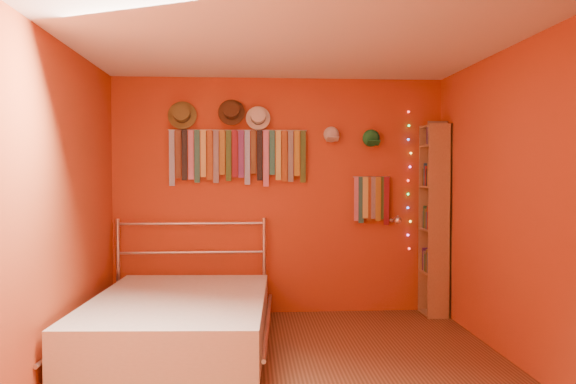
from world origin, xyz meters
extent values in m
plane|color=#502F1B|center=(0.00, 0.00, 0.00)|extent=(3.50, 3.50, 0.00)
cube|color=maroon|center=(0.00, 1.75, 1.25)|extent=(3.50, 0.02, 2.50)
cube|color=maroon|center=(1.75, 0.00, 1.25)|extent=(0.02, 3.50, 2.50)
cube|color=maroon|center=(-1.75, 0.00, 1.25)|extent=(0.02, 3.50, 2.50)
cube|color=white|center=(0.00, 0.00, 2.50)|extent=(3.50, 3.50, 0.02)
cylinder|color=silver|center=(-0.44, 1.70, 1.94)|extent=(1.45, 0.01, 0.01)
cube|color=#7091C7|center=(-1.12, 1.69, 1.65)|extent=(0.06, 0.01, 0.58)
cube|color=#53291B|center=(-1.06, 1.68, 1.69)|extent=(0.06, 0.01, 0.50)
cube|color=black|center=(-0.99, 1.68, 1.68)|extent=(0.06, 0.01, 0.53)
cube|color=#A9547F|center=(-0.93, 1.69, 1.69)|extent=(0.06, 0.01, 0.52)
cube|color=#1A5E56|center=(-0.86, 1.68, 1.67)|extent=(0.06, 0.01, 0.55)
cube|color=#CEB152|center=(-0.80, 1.68, 1.70)|extent=(0.06, 0.01, 0.49)
cube|color=brown|center=(-0.73, 1.69, 1.68)|extent=(0.06, 0.01, 0.52)
cube|color=navy|center=(-0.67, 1.68, 1.67)|extent=(0.06, 0.01, 0.55)
cube|color=brown|center=(-0.60, 1.68, 1.71)|extent=(0.06, 0.01, 0.47)
cube|color=#244C1E|center=(-0.54, 1.69, 1.68)|extent=(0.06, 0.01, 0.53)
cube|color=maroon|center=(-0.47, 1.68, 1.70)|extent=(0.06, 0.01, 0.49)
cube|color=#4E1A6A|center=(-0.40, 1.68, 1.70)|extent=(0.06, 0.01, 0.50)
cube|color=#7690D2|center=(-0.34, 1.69, 1.66)|extent=(0.06, 0.01, 0.57)
cube|color=#523A1B|center=(-0.27, 1.68, 1.72)|extent=(0.06, 0.01, 0.45)
cube|color=black|center=(-0.21, 1.68, 1.68)|extent=(0.06, 0.01, 0.53)
cube|color=#C4629C|center=(-0.14, 1.69, 1.65)|extent=(0.06, 0.01, 0.59)
cube|color=#1B6056|center=(-0.08, 1.68, 1.71)|extent=(0.06, 0.01, 0.47)
cube|color=#C1C850|center=(-0.01, 1.68, 1.68)|extent=(0.06, 0.01, 0.52)
cube|color=brown|center=(0.05, 1.69, 1.68)|extent=(0.06, 0.01, 0.54)
cube|color=navy|center=(0.12, 1.68, 1.67)|extent=(0.06, 0.01, 0.54)
cube|color=olive|center=(0.18, 1.68, 1.70)|extent=(0.06, 0.01, 0.48)
cube|color=#2A471C|center=(0.25, 1.69, 1.67)|extent=(0.06, 0.01, 0.55)
cylinder|color=silver|center=(0.98, 1.70, 1.45)|extent=(0.40, 0.01, 0.01)
cube|color=#B85C82|center=(0.82, 1.69, 1.22)|extent=(0.06, 0.01, 0.47)
cube|color=#174A52|center=(0.87, 1.68, 1.21)|extent=(0.06, 0.01, 0.49)
cube|color=#D0C253|center=(0.92, 1.68, 1.23)|extent=(0.06, 0.01, 0.44)
cube|color=maroon|center=(0.96, 1.69, 1.22)|extent=(0.06, 0.01, 0.47)
cube|color=navy|center=(1.01, 1.68, 1.23)|extent=(0.06, 0.01, 0.45)
cube|color=#95641B|center=(1.05, 1.68, 1.22)|extent=(0.06, 0.01, 0.47)
cube|color=#244C1E|center=(1.10, 1.69, 1.23)|extent=(0.06, 0.01, 0.46)
cube|color=maroon|center=(1.14, 1.68, 1.20)|extent=(0.06, 0.01, 0.52)
cylinder|color=brown|center=(-1.01, 1.69, 2.09)|extent=(0.30, 0.07, 0.29)
cylinder|color=brown|center=(-1.01, 1.64, 2.11)|extent=(0.17, 0.15, 0.19)
cylinder|color=#332314|center=(-1.01, 1.66, 2.10)|extent=(0.18, 0.06, 0.18)
cylinder|color=#402917|center=(-0.50, 1.69, 2.13)|extent=(0.28, 0.07, 0.27)
cylinder|color=#402917|center=(-0.50, 1.64, 2.14)|extent=(0.16, 0.14, 0.18)
cylinder|color=black|center=(-0.50, 1.67, 2.13)|extent=(0.17, 0.06, 0.17)
cylinder|color=beige|center=(-0.23, 1.69, 2.07)|extent=(0.26, 0.06, 0.25)
cylinder|color=beige|center=(-0.23, 1.65, 2.08)|extent=(0.15, 0.13, 0.17)
cylinder|color=black|center=(-0.23, 1.67, 2.08)|extent=(0.16, 0.05, 0.16)
ellipsoid|color=silver|center=(0.55, 1.70, 1.90)|extent=(0.17, 0.13, 0.17)
cube|color=silver|center=(0.55, 1.59, 1.85)|extent=(0.13, 0.09, 0.05)
ellipsoid|color=#1A7637|center=(0.98, 1.70, 1.87)|extent=(0.18, 0.14, 0.18)
cube|color=#1A7637|center=(0.98, 1.59, 1.81)|extent=(0.13, 0.10, 0.05)
sphere|color=#FF3333|center=(1.39, 1.71, 2.15)|extent=(0.02, 0.02, 0.02)
sphere|color=#33FF4C|center=(1.39, 1.71, 2.00)|extent=(0.02, 0.02, 0.02)
sphere|color=#4C66FF|center=(1.38, 1.71, 1.86)|extent=(0.02, 0.02, 0.02)
sphere|color=yellow|center=(1.41, 1.71, 1.71)|extent=(0.02, 0.02, 0.02)
sphere|color=#FF4CCC|center=(1.41, 1.71, 1.56)|extent=(0.02, 0.02, 0.02)
sphere|color=#FF3333|center=(1.39, 1.71, 1.41)|extent=(0.02, 0.02, 0.02)
sphere|color=#33FF4C|center=(1.39, 1.71, 1.27)|extent=(0.02, 0.02, 0.02)
sphere|color=#4C66FF|center=(1.39, 1.71, 1.12)|extent=(0.02, 0.02, 0.02)
sphere|color=yellow|center=(1.41, 1.71, 0.97)|extent=(0.02, 0.02, 0.02)
sphere|color=#FF4CCC|center=(1.39, 1.71, 0.83)|extent=(0.02, 0.02, 0.02)
sphere|color=#FF3333|center=(1.40, 1.71, 0.68)|extent=(0.02, 0.02, 0.02)
cylinder|color=silver|center=(1.21, 1.73, 0.98)|extent=(0.04, 0.03, 0.04)
cylinder|color=silver|center=(1.21, 1.60, 1.02)|extent=(0.02, 0.27, 0.09)
sphere|color=white|center=(1.21, 1.46, 1.01)|extent=(0.08, 0.08, 0.08)
cube|color=#8C5A3F|center=(1.62, 1.37, 1.00)|extent=(0.24, 0.02, 2.00)
cube|color=#8C5A3F|center=(1.62, 1.69, 1.00)|extent=(0.24, 0.02, 2.00)
cube|color=#8C5A3F|center=(1.74, 1.53, 1.00)|extent=(0.02, 0.34, 2.00)
cube|color=#8C5A3F|center=(1.62, 1.53, 0.02)|extent=(0.24, 0.32, 0.02)
cube|color=#8C5A3F|center=(1.62, 1.53, 0.45)|extent=(0.24, 0.32, 0.02)
cube|color=#8C5A3F|center=(1.62, 1.53, 0.90)|extent=(0.24, 0.32, 0.02)
cube|color=#8C5A3F|center=(1.62, 1.53, 1.35)|extent=(0.24, 0.32, 0.02)
cube|color=#8C5A3F|center=(1.62, 1.53, 1.78)|extent=(0.24, 0.32, 0.02)
cube|color=#8C5A3F|center=(1.62, 1.53, 1.98)|extent=(0.24, 0.32, 0.02)
cylinder|color=silver|center=(-1.67, 1.65, 0.51)|extent=(0.04, 0.04, 1.02)
cylinder|color=silver|center=(-0.16, 1.65, 0.51)|extent=(0.04, 0.04, 1.02)
cylinder|color=silver|center=(-0.92, 1.65, 0.38)|extent=(1.51, 0.03, 0.03)
cylinder|color=silver|center=(-0.92, 1.65, 0.67)|extent=(1.51, 0.03, 0.03)
cylinder|color=silver|center=(-0.92, 1.65, 0.97)|extent=(1.51, 0.03, 0.03)
cube|color=silver|center=(-0.92, 0.58, 0.23)|extent=(1.57, 2.13, 0.41)
cylinder|color=silver|center=(-1.67, 0.58, 0.21)|extent=(0.15, 2.05, 0.03)
cylinder|color=silver|center=(-0.16, 0.58, 0.21)|extent=(0.15, 2.05, 0.03)
camera|label=1|loc=(-0.32, -4.21, 1.50)|focal=35.00mm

